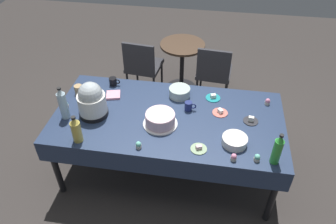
# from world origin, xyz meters

# --- Properties ---
(ground) EXTENTS (9.00, 9.00, 0.00)m
(ground) POSITION_xyz_m (0.00, 0.00, 0.00)
(ground) COLOR #383330
(potluck_table) EXTENTS (2.20, 1.10, 0.75)m
(potluck_table) POSITION_xyz_m (0.00, 0.00, 0.69)
(potluck_table) COLOR navy
(potluck_table) RESTS_ON ground
(frosted_layer_cake) EXTENTS (0.32, 0.32, 0.13)m
(frosted_layer_cake) POSITION_xyz_m (-0.05, -0.13, 0.81)
(frosted_layer_cake) COLOR silver
(frosted_layer_cake) RESTS_ON potluck_table
(slow_cooker) EXTENTS (0.28, 0.28, 0.36)m
(slow_cooker) POSITION_xyz_m (-0.71, -0.09, 0.92)
(slow_cooker) COLOR black
(slow_cooker) RESTS_ON potluck_table
(glass_salad_bowl) EXTENTS (0.22, 0.22, 0.10)m
(glass_salad_bowl) POSITION_xyz_m (0.07, 0.34, 0.80)
(glass_salad_bowl) COLOR #B2C6BC
(glass_salad_bowl) RESTS_ON potluck_table
(ceramic_snack_bowl) EXTENTS (0.22, 0.22, 0.07)m
(ceramic_snack_bowl) POSITION_xyz_m (0.63, -0.28, 0.79)
(ceramic_snack_bowl) COLOR silver
(ceramic_snack_bowl) RESTS_ON potluck_table
(dessert_plate_coral) EXTENTS (0.15, 0.15, 0.05)m
(dessert_plate_coral) POSITION_xyz_m (0.49, 0.12, 0.76)
(dessert_plate_coral) COLOR #E07266
(dessert_plate_coral) RESTS_ON potluck_table
(dessert_plate_teal) EXTENTS (0.15, 0.15, 0.05)m
(dessert_plate_teal) POSITION_xyz_m (0.41, 0.35, 0.76)
(dessert_plate_teal) COLOR teal
(dessert_plate_teal) RESTS_ON potluck_table
(dessert_plate_sage) EXTENTS (0.14, 0.14, 0.04)m
(dessert_plate_sage) POSITION_xyz_m (0.33, -0.39, 0.76)
(dessert_plate_sage) COLOR #8CA87F
(dessert_plate_sage) RESTS_ON potluck_table
(dessert_plate_charcoal) EXTENTS (0.14, 0.14, 0.05)m
(dessert_plate_charcoal) POSITION_xyz_m (0.78, 0.05, 0.76)
(dessert_plate_charcoal) COLOR #2D2D33
(dessert_plate_charcoal) RESTS_ON potluck_table
(cupcake_cocoa) EXTENTS (0.05, 0.05, 0.07)m
(cupcake_cocoa) POSITION_xyz_m (-0.18, -0.46, 0.78)
(cupcake_cocoa) COLOR beige
(cupcake_cocoa) RESTS_ON potluck_table
(cupcake_vanilla) EXTENTS (0.05, 0.05, 0.07)m
(cupcake_vanilla) POSITION_xyz_m (0.81, -0.44, 0.78)
(cupcake_vanilla) COLOR beige
(cupcake_vanilla) RESTS_ON potluck_table
(cupcake_lemon) EXTENTS (0.05, 0.05, 0.07)m
(cupcake_lemon) POSITION_xyz_m (0.62, -0.47, 0.78)
(cupcake_lemon) COLOR beige
(cupcake_lemon) RESTS_ON potluck_table
(cupcake_rose) EXTENTS (0.05, 0.05, 0.07)m
(cupcake_rose) POSITION_xyz_m (0.95, 0.34, 0.78)
(cupcake_rose) COLOR beige
(cupcake_rose) RESTS_ON potluck_table
(cupcake_mint) EXTENTS (0.05, 0.05, 0.07)m
(cupcake_mint) POSITION_xyz_m (-1.02, -0.03, 0.78)
(cupcake_mint) COLOR beige
(cupcake_mint) RESTS_ON potluck_table
(soda_bottle_ginger_ale) EXTENTS (0.09, 0.09, 0.27)m
(soda_bottle_ginger_ale) POSITION_xyz_m (-0.72, -0.45, 0.87)
(soda_bottle_ginger_ale) COLOR gold
(soda_bottle_ginger_ale) RESTS_ON potluck_table
(soda_bottle_water) EXTENTS (0.08, 0.08, 0.34)m
(soda_bottle_water) POSITION_xyz_m (-0.96, -0.17, 0.91)
(soda_bottle_water) COLOR silver
(soda_bottle_water) RESTS_ON potluck_table
(soda_bottle_lime_soda) EXTENTS (0.07, 0.07, 0.30)m
(soda_bottle_lime_soda) POSITION_xyz_m (0.95, -0.43, 0.89)
(soda_bottle_lime_soda) COLOR green
(soda_bottle_lime_soda) RESTS_ON potluck_table
(coffee_mug_navy) EXTENTS (0.11, 0.07, 0.09)m
(coffee_mug_navy) POSITION_xyz_m (0.18, 0.13, 0.80)
(coffee_mug_navy) COLOR navy
(coffee_mug_navy) RESTS_ON potluck_table
(coffee_mug_tan) EXTENTS (0.13, 0.09, 0.10)m
(coffee_mug_tan) POSITION_xyz_m (-0.97, 0.21, 0.80)
(coffee_mug_tan) COLOR tan
(coffee_mug_tan) RESTS_ON potluck_table
(coffee_mug_black) EXTENTS (0.12, 0.08, 0.09)m
(coffee_mug_black) POSITION_xyz_m (-0.66, 0.42, 0.79)
(coffee_mug_black) COLOR black
(coffee_mug_black) RESTS_ON potluck_table
(paper_napkin_stack) EXTENTS (0.17, 0.17, 0.02)m
(paper_napkin_stack) POSITION_xyz_m (-0.61, 0.23, 0.76)
(paper_napkin_stack) COLOR pink
(paper_napkin_stack) RESTS_ON potluck_table
(maroon_chair_left) EXTENTS (0.48, 0.48, 0.85)m
(maroon_chair_left) POSITION_xyz_m (-0.56, 1.30, 0.49)
(maroon_chair_left) COLOR #333338
(maroon_chair_left) RESTS_ON ground
(maroon_chair_right) EXTENTS (0.47, 0.47, 0.85)m
(maroon_chair_right) POSITION_xyz_m (0.39, 1.30, 0.49)
(maroon_chair_right) COLOR #333338
(maroon_chair_right) RESTS_ON ground
(round_cafe_table) EXTENTS (0.60, 0.60, 0.72)m
(round_cafe_table) POSITION_xyz_m (-0.05, 1.53, 0.50)
(round_cafe_table) COLOR #473323
(round_cafe_table) RESTS_ON ground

